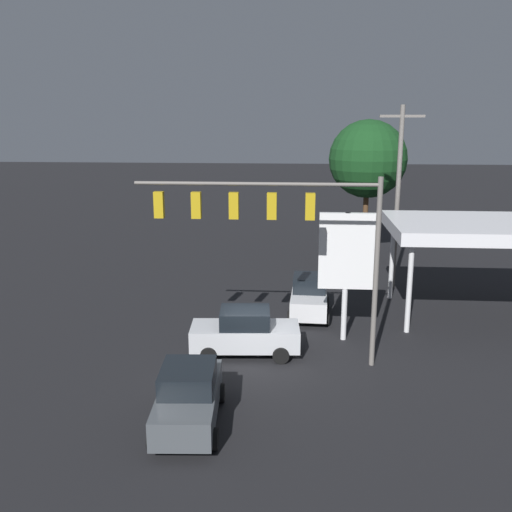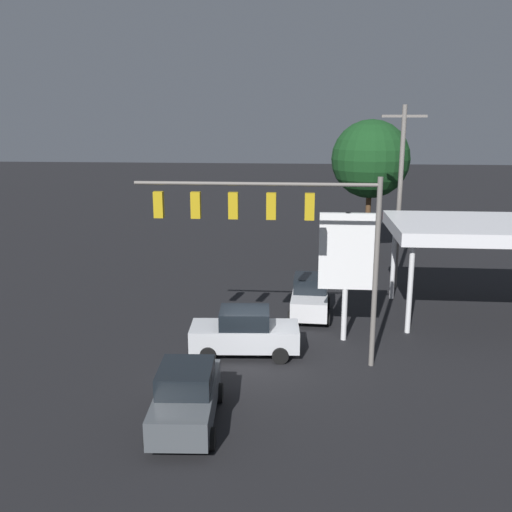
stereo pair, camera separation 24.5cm
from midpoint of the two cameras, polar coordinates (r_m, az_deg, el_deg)
ground_plane at (r=23.20m, az=-0.69°, el=-10.41°), size 200.00×200.00×0.00m
traffic_signal_assembly at (r=21.44m, az=1.53°, el=3.60°), size 9.24×0.43×7.38m
utility_pole at (r=32.58m, az=13.78°, el=6.05°), size 2.40×0.26×10.14m
gas_station_canopy at (r=29.15m, az=22.03°, el=2.51°), size 9.25×6.26×4.68m
price_sign at (r=24.40m, az=8.74°, el=0.10°), size 2.35×0.27×5.61m
sedan_far at (r=18.58m, az=-7.15°, el=-13.74°), size 2.29×4.51×1.93m
hatchback_crossing at (r=27.99m, az=5.08°, el=-4.10°), size 2.08×3.86×1.97m
sedan_waiting at (r=23.44m, az=-1.40°, el=-7.63°), size 4.52×2.30×1.93m
street_tree at (r=39.40m, az=10.95°, el=9.49°), size 5.22×5.22×9.37m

